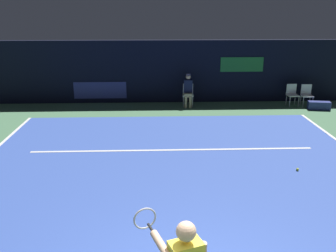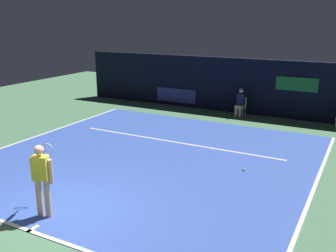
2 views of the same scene
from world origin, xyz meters
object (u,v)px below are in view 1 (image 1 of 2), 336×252
(courtside_chair_near, at_px, (307,94))
(courtside_chair_far, at_px, (292,94))
(equipment_bag, at_px, (319,106))
(tennis_ball, at_px, (298,169))
(line_judge_on_chair, at_px, (188,90))

(courtside_chair_near, height_order, courtside_chair_far, same)
(equipment_bag, bearing_deg, courtside_chair_far, 153.17)
(courtside_chair_near, xyz_separation_m, courtside_chair_far, (-0.56, 0.10, 0.00))
(courtside_chair_far, relative_size, tennis_ball, 12.94)
(courtside_chair_far, distance_m, equipment_bag, 1.14)
(line_judge_on_chair, height_order, courtside_chair_far, line_judge_on_chair)
(equipment_bag, bearing_deg, line_judge_on_chair, -177.57)
(line_judge_on_chair, height_order, tennis_ball, line_judge_on_chair)
(courtside_chair_near, bearing_deg, line_judge_on_chair, 178.39)
(courtside_chair_near, relative_size, equipment_bag, 1.05)
(line_judge_on_chair, xyz_separation_m, tennis_ball, (2.17, -6.30, -0.64))
(tennis_ball, relative_size, equipment_bag, 0.08)
(line_judge_on_chair, xyz_separation_m, equipment_bag, (5.17, -0.69, -0.53))
(tennis_ball, distance_m, equipment_bag, 6.37)
(tennis_ball, xyz_separation_m, equipment_bag, (3.00, 5.61, 0.11))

